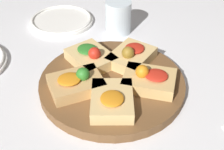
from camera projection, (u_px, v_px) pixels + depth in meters
ground_plane at (112, 87)px, 0.71m from camera, size 3.00×3.00×0.00m
serving_board at (112, 84)px, 0.70m from camera, size 0.33×0.33×0.02m
focaccia_slice_0 at (76, 83)px, 0.66m from camera, size 0.14×0.12×0.05m
focaccia_slice_1 at (112, 100)px, 0.62m from camera, size 0.14×0.14×0.04m
focaccia_slice_2 at (149, 80)px, 0.67m from camera, size 0.13×0.14×0.05m
focaccia_slice_3 at (131, 56)px, 0.74m from camera, size 0.12×0.10×0.05m
focaccia_slice_4 at (91, 57)px, 0.74m from camera, size 0.10×0.12×0.05m
plate_right at (61, 20)px, 0.95m from camera, size 0.19×0.19×0.02m
water_glass at (118, 17)px, 0.88m from camera, size 0.07×0.07×0.09m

